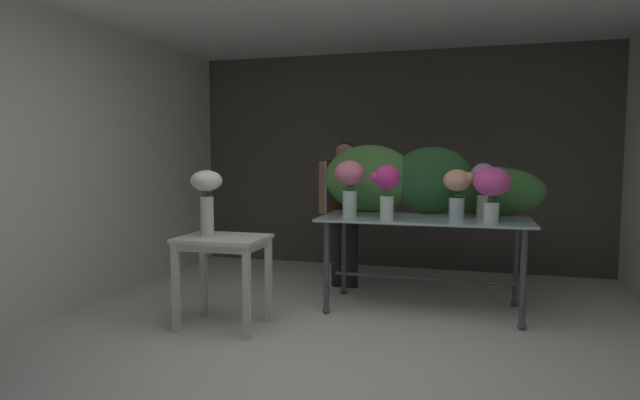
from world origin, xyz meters
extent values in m
plane|color=silver|center=(0.00, 1.84, 0.00)|extent=(8.10, 8.10, 0.00)
cube|color=#4C4742|center=(0.00, 3.68, 1.32)|extent=(5.12, 0.12, 2.64)
cube|color=silver|center=(-2.56, 1.84, 1.32)|extent=(0.12, 3.80, 2.64)
cube|color=silver|center=(0.00, 1.84, 2.70)|extent=(5.24, 3.80, 0.12)
cube|color=#ACC8CA|center=(0.50, 1.86, 0.83)|extent=(1.81, 0.87, 0.02)
cylinder|color=#4C4C51|center=(-0.31, 1.53, 0.41)|extent=(0.05, 0.05, 0.82)
sphere|color=#4C4C51|center=(-0.31, 1.53, 0.03)|extent=(0.07, 0.07, 0.07)
cylinder|color=#4C4C51|center=(1.30, 1.53, 0.41)|extent=(0.05, 0.05, 0.82)
sphere|color=#4C4C51|center=(1.30, 1.53, 0.03)|extent=(0.07, 0.07, 0.07)
cylinder|color=#4C4C51|center=(-0.31, 2.20, 0.41)|extent=(0.05, 0.05, 0.82)
sphere|color=#4C4C51|center=(-0.31, 2.20, 0.03)|extent=(0.07, 0.07, 0.07)
cylinder|color=#4C4C51|center=(1.30, 2.20, 0.41)|extent=(0.05, 0.05, 0.82)
sphere|color=#4C4C51|center=(1.30, 2.20, 0.03)|extent=(0.07, 0.07, 0.07)
cylinder|color=#4C4C51|center=(0.50, 1.86, 0.29)|extent=(1.61, 0.03, 0.03)
cube|color=silver|center=(-1.01, 0.95, 0.72)|extent=(0.68, 0.53, 0.03)
cube|color=silver|center=(-1.01, 0.95, 0.68)|extent=(0.62, 0.47, 0.06)
cube|color=silver|center=(-1.31, 0.73, 0.35)|extent=(0.05, 0.05, 0.71)
cube|color=silver|center=(-0.71, 0.73, 0.35)|extent=(0.05, 0.05, 0.71)
cube|color=silver|center=(-1.31, 1.17, 0.35)|extent=(0.05, 0.05, 0.71)
cube|color=silver|center=(-0.71, 1.17, 0.35)|extent=(0.05, 0.05, 0.71)
cylinder|color=#232328|center=(-0.45, 2.50, 0.39)|extent=(0.12, 0.12, 0.79)
cylinder|color=#232328|center=(-0.29, 2.50, 0.39)|extent=(0.12, 0.12, 0.79)
cube|color=#999EA8|center=(-0.37, 2.50, 1.05)|extent=(0.39, 0.22, 0.53)
cube|color=black|center=(-0.37, 2.38, 1.01)|extent=(0.33, 0.02, 0.65)
cylinder|color=#936B4C|center=(-0.61, 2.50, 1.05)|extent=(0.09, 0.09, 0.55)
cylinder|color=#936B4C|center=(-0.13, 2.50, 1.05)|extent=(0.09, 0.09, 0.55)
sphere|color=#936B4C|center=(-0.37, 2.50, 1.41)|extent=(0.20, 0.20, 0.20)
ellipsoid|color=black|center=(-0.37, 2.52, 1.48)|extent=(0.15, 0.15, 0.09)
ellipsoid|color=#477F3D|center=(-0.06, 2.18, 1.16)|extent=(0.88, 0.30, 0.65)
ellipsoid|color=#28562D|center=(0.54, 2.18, 1.15)|extent=(0.78, 0.28, 0.63)
ellipsoid|color=#387033|center=(1.07, 2.18, 1.06)|extent=(0.94, 0.22, 0.44)
cylinder|color=silver|center=(1.05, 1.64, 0.92)|extent=(0.12, 0.12, 0.17)
cylinder|color=#9EBCB2|center=(1.05, 1.64, 0.88)|extent=(0.11, 0.11, 0.07)
cylinder|color=#2D6028|center=(1.09, 1.64, 0.98)|extent=(0.01, 0.01, 0.25)
cylinder|color=#2D6028|center=(1.03, 1.66, 0.98)|extent=(0.01, 0.01, 0.25)
cylinder|color=#2D6028|center=(1.03, 1.62, 0.98)|extent=(0.01, 0.01, 0.25)
ellipsoid|color=#E54C9E|center=(1.05, 1.64, 1.17)|extent=(0.30, 0.30, 0.24)
sphere|color=#E54C9E|center=(0.96, 1.62, 1.21)|extent=(0.11, 0.11, 0.11)
sphere|color=#E54C9E|center=(1.13, 1.62, 1.19)|extent=(0.08, 0.08, 0.08)
ellipsoid|color=#387033|center=(1.04, 1.61, 1.03)|extent=(0.07, 0.11, 0.03)
cylinder|color=silver|center=(-0.14, 1.70, 0.96)|extent=(0.13, 0.13, 0.23)
cylinder|color=#9EBCB2|center=(-0.14, 1.70, 0.89)|extent=(0.12, 0.12, 0.10)
cylinder|color=#387033|center=(-0.11, 1.70, 1.01)|extent=(0.01, 0.01, 0.32)
cylinder|color=#387033|center=(-0.15, 1.72, 1.01)|extent=(0.01, 0.01, 0.32)
cylinder|color=#387033|center=(-0.15, 1.68, 1.01)|extent=(0.01, 0.01, 0.32)
ellipsoid|color=pink|center=(-0.14, 1.70, 1.23)|extent=(0.27, 0.27, 0.22)
sphere|color=pink|center=(-0.24, 1.73, 1.25)|extent=(0.09, 0.09, 0.09)
ellipsoid|color=#28562D|center=(-0.16, 1.66, 1.09)|extent=(0.11, 0.06, 0.03)
cylinder|color=silver|center=(0.99, 2.01, 0.94)|extent=(0.11, 0.11, 0.20)
cylinder|color=#9EBCB2|center=(0.99, 2.01, 0.88)|extent=(0.10, 0.10, 0.08)
cylinder|color=#477F3D|center=(1.02, 2.02, 0.99)|extent=(0.01, 0.01, 0.28)
cylinder|color=#477F3D|center=(0.99, 2.03, 0.99)|extent=(0.01, 0.01, 0.28)
cylinder|color=#477F3D|center=(0.97, 2.01, 0.99)|extent=(0.01, 0.01, 0.28)
cylinder|color=#477F3D|center=(1.00, 1.99, 0.99)|extent=(0.01, 0.01, 0.28)
ellipsoid|color=#B28ED1|center=(0.99, 2.01, 1.20)|extent=(0.22, 0.22, 0.23)
sphere|color=#B28ED1|center=(0.92, 2.00, 1.18)|extent=(0.08, 0.08, 0.08)
sphere|color=#B28ED1|center=(1.09, 2.00, 1.15)|extent=(0.07, 0.07, 0.07)
ellipsoid|color=#2D6028|center=(1.03, 2.04, 1.06)|extent=(0.11, 0.07, 0.03)
cylinder|color=silver|center=(0.77, 1.86, 0.93)|extent=(0.13, 0.13, 0.18)
cylinder|color=#9EBCB2|center=(0.77, 1.86, 0.88)|extent=(0.12, 0.12, 0.08)
cylinder|color=#28562D|center=(0.81, 1.87, 0.98)|extent=(0.01, 0.01, 0.26)
cylinder|color=#28562D|center=(0.76, 1.88, 0.98)|extent=(0.01, 0.01, 0.26)
cylinder|color=#28562D|center=(0.75, 1.84, 0.98)|extent=(0.01, 0.01, 0.26)
ellipsoid|color=#F4B78E|center=(0.77, 1.86, 1.17)|extent=(0.24, 0.24, 0.19)
sphere|color=#F4B78E|center=(0.87, 1.84, 1.20)|extent=(0.09, 0.09, 0.09)
ellipsoid|color=#2D6028|center=(0.81, 1.86, 1.04)|extent=(0.10, 0.04, 0.03)
cylinder|color=silver|center=(0.21, 1.58, 0.94)|extent=(0.12, 0.12, 0.20)
cylinder|color=#9EBCB2|center=(0.21, 1.58, 0.88)|extent=(0.11, 0.11, 0.09)
cylinder|color=#28562D|center=(0.23, 1.57, 0.99)|extent=(0.01, 0.01, 0.29)
cylinder|color=#28562D|center=(0.21, 1.60, 0.99)|extent=(0.01, 0.01, 0.29)
cylinder|color=#28562D|center=(0.18, 1.58, 0.99)|extent=(0.01, 0.01, 0.29)
cylinder|color=#28562D|center=(0.21, 1.55, 0.99)|extent=(0.01, 0.01, 0.29)
ellipsoid|color=#D1338E|center=(0.21, 1.58, 1.20)|extent=(0.22, 0.22, 0.21)
sphere|color=#D1338E|center=(0.11, 1.55, 1.20)|extent=(0.08, 0.08, 0.08)
cylinder|color=silver|center=(-1.15, 0.95, 0.90)|extent=(0.11, 0.11, 0.32)
cylinder|color=#9EBCB2|center=(-1.15, 0.95, 0.81)|extent=(0.10, 0.10, 0.13)
cylinder|color=#2D6028|center=(-1.13, 0.95, 0.94)|extent=(0.01, 0.01, 0.39)
cylinder|color=#2D6028|center=(-1.15, 0.97, 0.94)|extent=(0.01, 0.01, 0.39)
cylinder|color=#2D6028|center=(-1.17, 0.95, 0.94)|extent=(0.01, 0.01, 0.39)
cylinder|color=#2D6028|center=(-1.15, 0.93, 0.94)|extent=(0.01, 0.01, 0.39)
ellipsoid|color=white|center=(-1.15, 0.95, 1.18)|extent=(0.25, 0.25, 0.16)
sphere|color=white|center=(-1.24, 0.94, 1.19)|extent=(0.09, 0.09, 0.09)
ellipsoid|color=#28562D|center=(-1.16, 0.97, 1.08)|extent=(0.05, 0.10, 0.03)
camera|label=1|loc=(0.87, -2.84, 1.39)|focal=29.51mm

